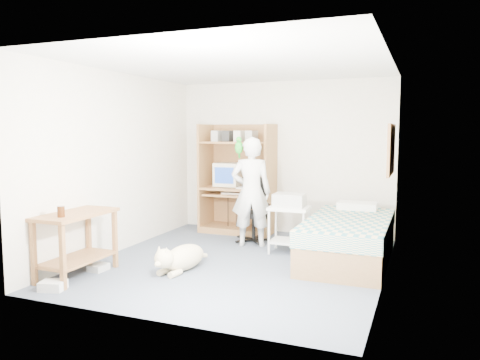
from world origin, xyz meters
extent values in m
plane|color=#4A5565|center=(0.00, 0.00, 0.00)|extent=(4.00, 4.00, 0.00)
cube|color=silver|center=(0.00, 2.00, 1.25)|extent=(3.60, 0.02, 2.50)
cube|color=silver|center=(1.80, 0.00, 1.25)|extent=(0.02, 4.00, 2.50)
cube|color=silver|center=(-1.80, 0.00, 1.25)|extent=(0.02, 4.00, 2.50)
cube|color=white|center=(0.00, 0.00, 2.50)|extent=(3.60, 4.00, 0.02)
cube|color=brown|center=(-1.28, 1.70, 0.90)|extent=(0.04, 0.60, 1.80)
cube|color=brown|center=(-0.12, 1.70, 0.90)|extent=(0.04, 0.60, 1.80)
cube|color=brown|center=(-0.70, 1.99, 0.90)|extent=(1.20, 0.02, 1.80)
cube|color=brown|center=(-0.70, 1.70, 0.74)|extent=(1.12, 0.60, 0.04)
cube|color=brown|center=(-0.70, 1.62, 0.64)|extent=(1.00, 0.50, 0.03)
cube|color=brown|center=(-0.70, 1.70, 1.50)|extent=(1.12, 0.55, 0.03)
cube|color=brown|center=(-0.70, 1.70, 0.05)|extent=(1.12, 0.60, 0.10)
cube|color=brown|center=(1.30, 0.60, 0.18)|extent=(1.00, 2.00, 0.36)
cube|color=teal|center=(1.30, 0.60, 0.46)|extent=(1.02, 2.02, 0.20)
cube|color=white|center=(1.30, 1.40, 0.60)|extent=(0.55, 0.35, 0.12)
cube|color=brown|center=(-1.55, -1.20, 0.73)|extent=(0.50, 1.00, 0.04)
cube|color=brown|center=(-1.75, -1.65, 0.35)|extent=(0.05, 0.05, 0.70)
cube|color=brown|center=(-1.35, -1.65, 0.35)|extent=(0.05, 0.05, 0.70)
cube|color=brown|center=(-1.75, -0.75, 0.35)|extent=(0.05, 0.05, 0.70)
cube|color=brown|center=(-1.35, -0.75, 0.35)|extent=(0.05, 0.05, 0.70)
cube|color=brown|center=(-1.55, -1.20, 0.20)|extent=(0.46, 0.92, 0.03)
cube|color=olive|center=(1.78, 0.90, 1.45)|extent=(0.03, 0.90, 0.60)
cube|color=brown|center=(1.77, 0.90, 1.76)|extent=(0.04, 0.94, 0.04)
cube|color=brown|center=(1.77, 0.90, 1.14)|extent=(0.04, 0.94, 0.04)
cylinder|color=black|center=(-0.21, 1.15, 0.04)|extent=(0.54, 0.54, 0.05)
cylinder|color=black|center=(-0.21, 1.15, 0.21)|extent=(0.05, 0.05, 0.36)
cube|color=black|center=(-0.21, 1.15, 0.43)|extent=(0.52, 0.52, 0.07)
cube|color=black|center=(-0.27, 1.35, 0.72)|extent=(0.38, 0.16, 0.50)
cube|color=black|center=(-0.43, 1.09, 0.56)|extent=(0.11, 0.27, 0.04)
cube|color=black|center=(0.00, 1.22, 0.56)|extent=(0.11, 0.27, 0.04)
imported|color=white|center=(-0.16, 0.90, 0.80)|extent=(0.67, 0.54, 1.60)
ellipsoid|color=#16981B|center=(-0.36, 0.92, 1.45)|extent=(0.12, 0.12, 0.19)
sphere|color=#16981B|center=(-0.35, 0.89, 1.57)|extent=(0.08, 0.08, 0.08)
cone|color=#F35115|center=(-0.34, 0.85, 1.57)|extent=(0.04, 0.04, 0.03)
cylinder|color=#16981B|center=(-0.38, 0.97, 1.34)|extent=(0.06, 0.13, 0.11)
ellipsoid|color=#C8B786|center=(-0.51, -0.52, 0.15)|extent=(0.42, 0.71, 0.30)
sphere|color=#C8B786|center=(-0.57, -0.89, 0.23)|extent=(0.23, 0.23, 0.23)
cone|color=#C8B786|center=(-0.63, -0.90, 0.33)|extent=(0.07, 0.07, 0.08)
cone|color=#C8B786|center=(-0.52, -0.92, 0.33)|extent=(0.07, 0.07, 0.08)
ellipsoid|color=#C8B786|center=(-0.58, -0.98, 0.19)|extent=(0.09, 0.13, 0.08)
cylinder|color=#C8B786|center=(-0.45, -0.17, 0.09)|extent=(0.09, 0.22, 0.11)
cube|color=white|center=(0.47, 0.73, 0.63)|extent=(0.56, 0.45, 0.04)
cube|color=white|center=(0.47, 0.73, 0.16)|extent=(0.51, 0.41, 0.03)
cylinder|color=white|center=(0.23, 0.54, 0.31)|extent=(0.03, 0.03, 0.63)
cylinder|color=white|center=(0.70, 0.54, 0.31)|extent=(0.03, 0.03, 0.63)
cylinder|color=white|center=(0.23, 0.91, 0.31)|extent=(0.03, 0.03, 0.63)
cylinder|color=white|center=(0.70, 0.91, 0.31)|extent=(0.03, 0.03, 0.63)
cube|color=#A6A7A2|center=(0.47, 0.73, 0.74)|extent=(0.43, 0.34, 0.18)
cube|color=beige|center=(-0.88, 1.75, 0.96)|extent=(0.43, 0.45, 0.39)
cube|color=navy|center=(-0.87, 1.54, 0.96)|extent=(0.33, 0.03, 0.27)
cube|color=beige|center=(-0.68, 1.58, 0.67)|extent=(0.46, 0.20, 0.03)
cylinder|color=yellow|center=(-0.37, 1.65, 0.82)|extent=(0.08, 0.08, 0.12)
cylinder|color=#3F1D0A|center=(-1.50, -1.49, 0.81)|extent=(0.08, 0.08, 0.12)
cube|color=silver|center=(-1.45, -1.70, 0.05)|extent=(0.29, 0.26, 0.10)
cube|color=#ACACA7|center=(-1.45, -0.95, 0.04)|extent=(0.19, 0.23, 0.08)
camera|label=1|loc=(2.18, -5.46, 1.69)|focal=35.00mm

